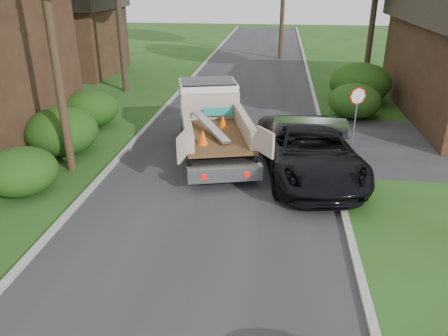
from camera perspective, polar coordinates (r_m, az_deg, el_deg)
name	(u,v)px	position (r m, az deg, el deg)	size (l,w,h in m)	color
ground	(192,259)	(11.30, -4.20, -11.82)	(120.00, 120.00, 0.00)	#224313
road	(233,132)	(20.19, 1.22, 4.78)	(8.00, 90.00, 0.02)	#28282B
curb_left	(147,127)	(20.97, -10.04, 5.30)	(0.20, 90.00, 0.12)	#9E9E99
curb_right	(324,134)	(20.19, 12.90, 4.34)	(0.20, 90.00, 0.12)	#9E9E99
stop_sign	(357,104)	(18.91, 16.97, 8.05)	(0.71, 0.32, 2.48)	slate
utility_pole	(50,23)	(15.89, -21.78, 17.14)	(2.42, 1.25, 10.00)	#382619
house_left_far	(64,30)	(34.81, -20.14, 16.59)	(7.56, 7.56, 6.00)	#352015
hedge_left_a	(21,171)	(15.61, -24.97, -0.40)	(2.34, 2.34, 1.53)	#133D0E
hedge_left_b	(61,131)	(18.52, -20.47, 4.52)	(2.86, 2.86, 1.87)	#133D0E
hedge_left_c	(90,109)	(21.68, -17.10, 7.41)	(2.60, 2.60, 1.70)	#133D0E
hedge_right_a	(355,101)	(23.05, 16.70, 8.40)	(2.60, 2.60, 1.70)	#133D0E
hedge_right_b	(360,83)	(25.99, 17.35, 10.56)	(3.38, 3.38, 2.21)	#133D0E
flatbed_truck	(211,115)	(17.98, -1.69, 6.95)	(4.36, 7.11, 2.52)	black
black_pickup	(309,150)	(15.77, 11.00, 2.32)	(3.05, 6.62, 1.84)	black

